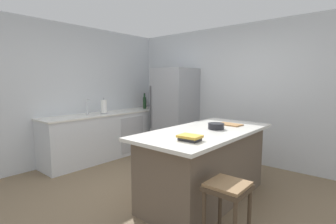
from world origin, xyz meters
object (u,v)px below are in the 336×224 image
mixing_bowl (216,126)px  kitchen_island (205,164)px  soda_bottle (151,102)px  whiskey_bottle (145,104)px  bar_stool (227,195)px  wine_bottle (145,102)px  refrigerator (175,111)px  paper_towel_roll (104,107)px  hot_sauce_bottle (152,104)px  sink_faucet (88,106)px  cookbook_stack (190,138)px  cutting_board (230,124)px

mixing_bowl → kitchen_island: bearing=-115.2°
soda_bottle → whiskey_bottle: soda_bottle is taller
bar_stool → wine_bottle: size_ratio=1.75×
kitchen_island → refrigerator: bearing=139.2°
paper_towel_roll → hot_sauce_bottle: 1.42m
sink_faucet → whiskey_bottle: 1.54m
bar_stool → soda_bottle: bearing=144.5°
whiskey_bottle → mixing_bowl: (2.66, -1.29, -0.06)m
sink_faucet → cookbook_stack: sink_faucet is taller
kitchen_island → wine_bottle: (-2.49, 1.34, 0.59)m
kitchen_island → sink_faucet: bearing=-177.6°
wine_bottle → sink_faucet: bearing=-92.8°
sink_faucet → cookbook_stack: 2.79m
whiskey_bottle → wine_bottle: 0.15m
refrigerator → paper_towel_roll: refrigerator is taller
sink_faucet → hot_sauce_bottle: 1.72m
kitchen_island → cutting_board: size_ratio=5.84×
soda_bottle → whiskey_bottle: 0.16m
sink_faucet → cookbook_stack: size_ratio=1.23×
bar_stool → mixing_bowl: mixing_bowl is taller
wine_bottle → kitchen_island: bearing=-28.2°
refrigerator → wine_bottle: bearing=-172.5°
paper_towel_roll → soda_bottle: 1.33m
kitchen_island → whiskey_bottle: bearing=151.0°
kitchen_island → cutting_board: 0.71m
refrigerator → whiskey_bottle: (-0.92, -0.01, 0.11)m
wine_bottle → mixing_bowl: bearing=-25.0°
whiskey_bottle → cutting_board: whiskey_bottle is taller
hot_sauce_bottle → bar_stool: bearing=-36.1°
refrigerator → cutting_board: 1.95m
sink_faucet → paper_towel_roll: 0.32m
cutting_board → sink_faucet: bearing=-166.1°
cookbook_stack → cutting_board: 1.16m
kitchen_island → cookbook_stack: (0.18, -0.61, 0.48)m
sink_faucet → wine_bottle: (0.07, 1.44, -0.01)m
mixing_bowl → paper_towel_roll: bearing=178.8°
refrigerator → wine_bottle: (-0.82, -0.11, 0.15)m
bar_stool → sink_faucet: (-3.25, 0.62, 0.55)m
whiskey_bottle → mixing_bowl: size_ratio=1.36×
soda_bottle → cookbook_stack: soda_bottle is taller
cutting_board → kitchen_island: bearing=-96.3°
sink_faucet → wine_bottle: 1.44m
cutting_board → paper_towel_roll: bearing=-172.1°
refrigerator → wine_bottle: refrigerator is taller
kitchen_island → whiskey_bottle: 3.02m
cookbook_stack → mixing_bowl: mixing_bowl is taller
bar_stool → soda_bottle: 3.92m
kitchen_island → mixing_bowl: mixing_bowl is taller
paper_towel_roll → bar_stool: bearing=-16.3°
sink_faucet → cutting_board: size_ratio=0.87×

